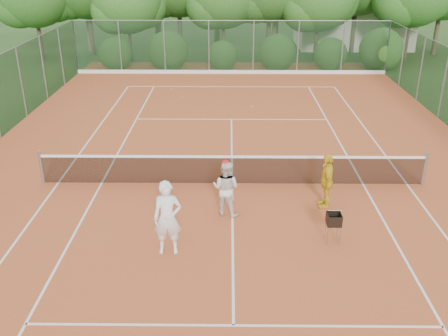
# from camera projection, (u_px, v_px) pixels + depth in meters

# --- Properties ---
(ground) EXTENTS (120.00, 120.00, 0.00)m
(ground) POSITION_uv_depth(u_px,v_px,m) (232.00, 184.00, 15.66)
(ground) COLOR #224017
(ground) RESTS_ON ground
(clay_court) EXTENTS (18.00, 36.00, 0.02)m
(clay_court) POSITION_uv_depth(u_px,v_px,m) (232.00, 184.00, 15.65)
(clay_court) COLOR #B6552A
(clay_court) RESTS_ON ground
(club_building) EXTENTS (8.00, 5.00, 3.00)m
(club_building) POSITION_uv_depth(u_px,v_px,m) (352.00, 25.00, 36.89)
(club_building) COLOR beige
(club_building) RESTS_ON ground
(tennis_net) EXTENTS (11.97, 0.10, 1.10)m
(tennis_net) POSITION_uv_depth(u_px,v_px,m) (232.00, 169.00, 15.44)
(tennis_net) COLOR gray
(tennis_net) RESTS_ON clay_court
(player_white) EXTENTS (0.71, 0.48, 1.87)m
(player_white) POSITION_uv_depth(u_px,v_px,m) (168.00, 218.00, 11.81)
(player_white) COLOR white
(player_white) RESTS_ON clay_court
(player_center_grp) EXTENTS (0.93, 0.83, 1.61)m
(player_center_grp) POSITION_uv_depth(u_px,v_px,m) (226.00, 188.00, 13.60)
(player_center_grp) COLOR silver
(player_center_grp) RESTS_ON clay_court
(player_yellow) EXTENTS (0.45, 0.97, 1.61)m
(player_yellow) POSITION_uv_depth(u_px,v_px,m) (326.00, 181.00, 14.00)
(player_yellow) COLOR gold
(player_yellow) RESTS_ON clay_court
(ball_hopper) EXTENTS (0.34, 0.34, 0.79)m
(ball_hopper) POSITION_uv_depth(u_px,v_px,m) (334.00, 220.00, 12.35)
(ball_hopper) COLOR gray
(ball_hopper) RESTS_ON clay_court
(stray_ball_a) EXTENTS (0.07, 0.07, 0.07)m
(stray_ball_a) POSITION_uv_depth(u_px,v_px,m) (171.00, 89.00, 25.97)
(stray_ball_a) COLOR #C8D431
(stray_ball_a) RESTS_ON clay_court
(stray_ball_b) EXTENTS (0.07, 0.07, 0.07)m
(stray_ball_b) POSITION_uv_depth(u_px,v_px,m) (182.00, 97.00, 24.58)
(stray_ball_b) COLOR gold
(stray_ball_b) RESTS_ON clay_court
(stray_ball_c) EXTENTS (0.07, 0.07, 0.07)m
(stray_ball_c) POSITION_uv_depth(u_px,v_px,m) (252.00, 106.00, 23.13)
(stray_ball_c) COLOR gold
(stray_ball_c) RESTS_ON clay_court
(court_markings) EXTENTS (11.03, 23.83, 0.01)m
(court_markings) POSITION_uv_depth(u_px,v_px,m) (232.00, 184.00, 15.65)
(court_markings) COLOR white
(court_markings) RESTS_ON clay_court
(fence_back) EXTENTS (18.07, 0.07, 3.00)m
(fence_back) POSITION_uv_depth(u_px,v_px,m) (231.00, 47.00, 28.74)
(fence_back) COLOR #19381E
(fence_back) RESTS_ON clay_court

